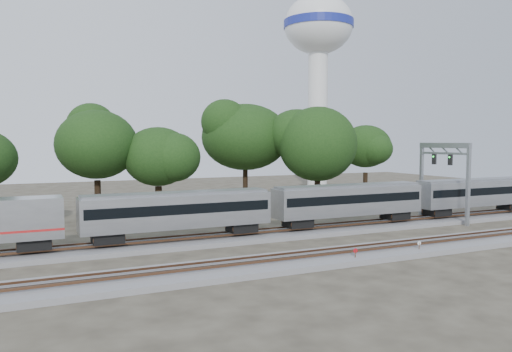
# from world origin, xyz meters

# --- Properties ---
(ground) EXTENTS (160.00, 160.00, 0.00)m
(ground) POSITION_xyz_m (0.00, 0.00, 0.00)
(ground) COLOR #383328
(ground) RESTS_ON ground
(track_far) EXTENTS (160.00, 5.00, 0.73)m
(track_far) POSITION_xyz_m (0.00, 6.00, 0.21)
(track_far) COLOR slate
(track_far) RESTS_ON ground
(track_near) EXTENTS (160.00, 5.00, 0.73)m
(track_near) POSITION_xyz_m (0.00, -4.00, 0.21)
(track_near) COLOR slate
(track_near) RESTS_ON ground
(train) EXTENTS (84.69, 2.91, 4.29)m
(train) POSITION_xyz_m (13.80, 6.00, 3.04)
(train) COLOR silver
(train) RESTS_ON ground
(switch_stand_red) EXTENTS (0.34, 0.06, 1.08)m
(switch_stand_red) POSITION_xyz_m (6.03, -5.56, 0.69)
(switch_stand_red) COLOR #512D19
(switch_stand_red) RESTS_ON ground
(switch_stand_white) EXTENTS (0.33, 0.06, 1.03)m
(switch_stand_white) POSITION_xyz_m (12.31, -5.33, 0.65)
(switch_stand_white) COLOR #512D19
(switch_stand_white) RESTS_ON ground
(switch_lever) EXTENTS (0.56, 0.41, 0.30)m
(switch_lever) POSITION_xyz_m (8.15, -5.17, 0.15)
(switch_lever) COLOR #512D19
(switch_lever) RESTS_ON ground
(water_tower) EXTENTS (13.11, 13.11, 36.28)m
(water_tower) POSITION_xyz_m (35.18, 46.50, 26.88)
(water_tower) COLOR silver
(water_tower) RESTS_ON ground
(signal_gantry) EXTENTS (0.61, 7.17, 8.72)m
(signal_gantry) POSITION_xyz_m (26.25, 6.00, 6.36)
(signal_gantry) COLOR gray
(signal_gantry) RESTS_ON ground
(tree_3) EXTENTS (8.67, 8.67, 12.22)m
(tree_3) POSITION_xyz_m (-8.50, 21.88, 8.51)
(tree_3) COLOR black
(tree_3) RESTS_ON ground
(tree_4) EXTENTS (7.30, 7.30, 10.30)m
(tree_4) POSITION_xyz_m (-2.28, 19.55, 7.16)
(tree_4) COLOR black
(tree_4) RESTS_ON ground
(tree_5) EXTENTS (9.58, 9.58, 13.50)m
(tree_5) POSITION_xyz_m (10.70, 25.09, 9.41)
(tree_5) COLOR black
(tree_5) RESTS_ON ground
(tree_6) EXTENTS (8.68, 8.68, 12.24)m
(tree_6) POSITION_xyz_m (17.26, 17.71, 8.52)
(tree_6) COLOR black
(tree_6) RESTS_ON ground
(tree_7) EXTENTS (8.29, 8.29, 11.68)m
(tree_7) POSITION_xyz_m (28.74, 23.16, 8.13)
(tree_7) COLOR black
(tree_7) RESTS_ON ground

